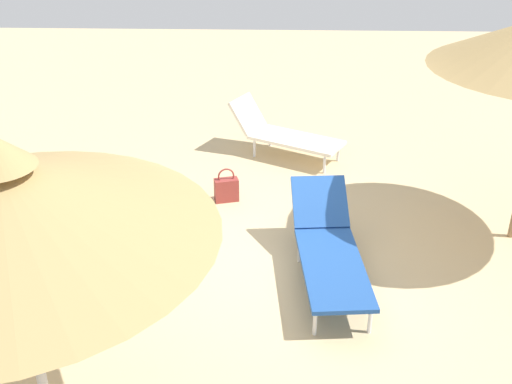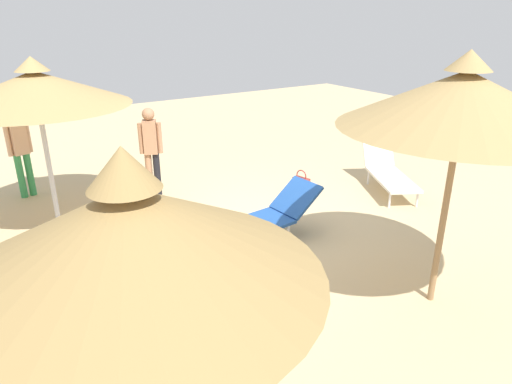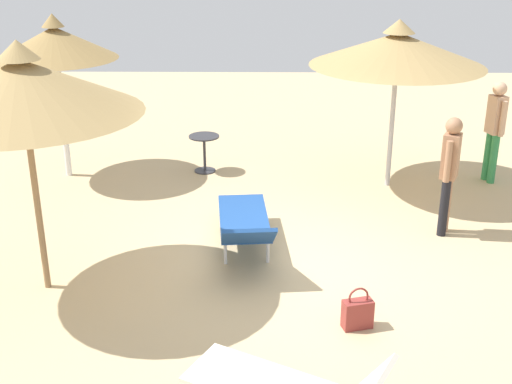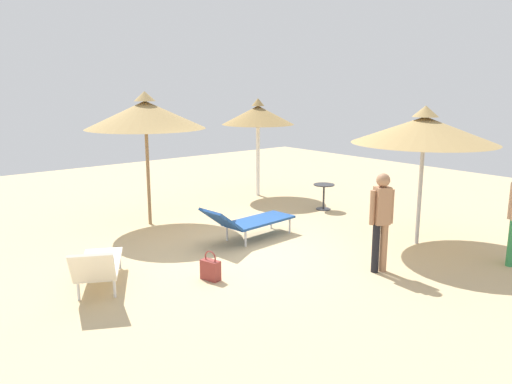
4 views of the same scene
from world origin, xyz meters
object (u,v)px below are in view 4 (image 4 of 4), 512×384
person_standing_edge (381,216)px  handbag (211,269)px  parasol_umbrella_back (424,130)px  parasol_umbrella_far_left (258,115)px  parasol_umbrella_center (145,115)px  side_table_round (324,192)px  lounge_chair_front (98,265)px  lounge_chair_near_left (248,220)px

person_standing_edge → handbag: bearing=57.9°
parasol_umbrella_back → person_standing_edge: parasol_umbrella_back is taller
parasol_umbrella_far_left → parasol_umbrella_center: parasol_umbrella_center is taller
side_table_round → parasol_umbrella_far_left: bearing=5.4°
parasol_umbrella_back → person_standing_edge: bearing=104.3°
lounge_chair_front → side_table_round: 6.76m
parasol_umbrella_far_left → parasol_umbrella_center: 4.03m
lounge_chair_near_left → parasol_umbrella_back: bearing=-133.2°
parasol_umbrella_far_left → handbag: bearing=133.5°
parasol_umbrella_far_left → lounge_chair_front: (-3.75, 6.40, -1.94)m
parasol_umbrella_back → side_table_round: size_ratio=4.21×
lounge_chair_front → person_standing_edge: person_standing_edge is taller
handbag → lounge_chair_near_left: bearing=-54.8°
lounge_chair_front → parasol_umbrella_back: bearing=-107.3°
handbag → parasol_umbrella_center: bearing=-12.8°
lounge_chair_near_left → parasol_umbrella_far_left: bearing=-42.3°
person_standing_edge → handbag: 3.04m
handbag → lounge_chair_front: bearing=63.4°
parasol_umbrella_back → lounge_chair_near_left: (2.38, 2.53, -1.91)m
parasol_umbrella_far_left → side_table_round: size_ratio=4.20×
parasol_umbrella_center → side_table_round: 4.94m
lounge_chair_front → handbag: 1.80m
parasol_umbrella_back → lounge_chair_front: parasol_umbrella_back is taller
parasol_umbrella_far_left → side_table_round: bearing=-174.6°
side_table_round → person_standing_edge: bearing=145.3°
parasol_umbrella_back → person_standing_edge: (-0.49, 1.91, -1.34)m
parasol_umbrella_back → parasol_umbrella_center: bearing=36.2°
lounge_chair_near_left → lounge_chair_front: bearing=98.4°
parasol_umbrella_center → handbag: bearing=167.2°
lounge_chair_front → lounge_chair_near_left: lounge_chair_front is taller
parasol_umbrella_center → lounge_chair_near_left: parasol_umbrella_center is taller
parasol_umbrella_back → lounge_chair_near_left: 3.96m
person_standing_edge → handbag: size_ratio=3.44×
side_table_round → parasol_umbrella_back: bearing=168.7°
parasol_umbrella_back → handbag: (1.07, 4.39, -2.15)m
parasol_umbrella_back → side_table_round: bearing=-11.3°
lounge_chair_front → lounge_chair_near_left: bearing=-81.6°
parasol_umbrella_center → person_standing_edge: parasol_umbrella_center is taller
side_table_round → parasol_umbrella_center: bearing=68.8°
lounge_chair_near_left → person_standing_edge: person_standing_edge is taller
parasol_umbrella_back → lounge_chair_near_left: size_ratio=1.28×
parasol_umbrella_far_left → lounge_chair_near_left: (-3.24, 2.94, -1.92)m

